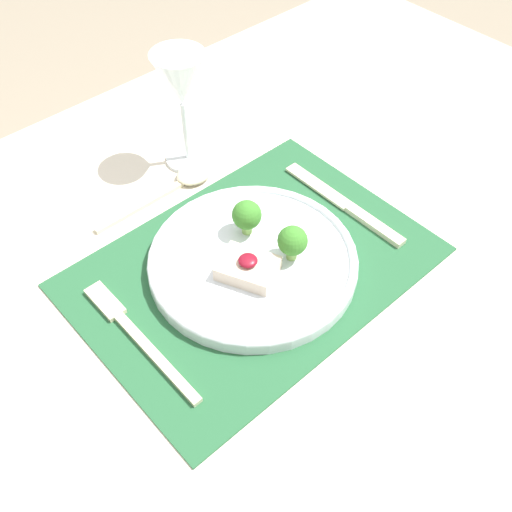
# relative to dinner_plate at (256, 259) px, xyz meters

# --- Properties ---
(ground_plane) EXTENTS (8.00, 8.00, 0.00)m
(ground_plane) POSITION_rel_dinner_plate_xyz_m (-0.00, 0.00, -0.75)
(ground_plane) COLOR gray
(dining_table) EXTENTS (1.50, 0.96, 0.74)m
(dining_table) POSITION_rel_dinner_plate_xyz_m (-0.00, 0.00, -0.10)
(dining_table) COLOR beige
(dining_table) RESTS_ON ground_plane
(placemat) EXTENTS (0.45, 0.32, 0.00)m
(placemat) POSITION_rel_dinner_plate_xyz_m (-0.00, 0.00, -0.02)
(placemat) COLOR #235633
(placemat) RESTS_ON dining_table
(dinner_plate) EXTENTS (0.27, 0.27, 0.07)m
(dinner_plate) POSITION_rel_dinner_plate_xyz_m (0.00, 0.00, 0.00)
(dinner_plate) COLOR silver
(dinner_plate) RESTS_ON placemat
(fork) EXTENTS (0.02, 0.22, 0.01)m
(fork) POSITION_rel_dinner_plate_xyz_m (-0.18, 0.02, -0.01)
(fork) COLOR beige
(fork) RESTS_ON placemat
(knife) EXTENTS (0.02, 0.22, 0.01)m
(knife) POSITION_rel_dinner_plate_xyz_m (0.17, -0.01, -0.01)
(knife) COLOR beige
(knife) RESTS_ON placemat
(spoon) EXTENTS (0.20, 0.05, 0.02)m
(spoon) POSITION_rel_dinner_plate_xyz_m (0.03, 0.20, -0.01)
(spoon) COLOR beige
(spoon) RESTS_ON dining_table
(wine_glass_near) EXTENTS (0.08, 0.08, 0.18)m
(wine_glass_near) POSITION_rel_dinner_plate_xyz_m (0.07, 0.24, 0.12)
(wine_glass_near) COLOR white
(wine_glass_near) RESTS_ON dining_table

